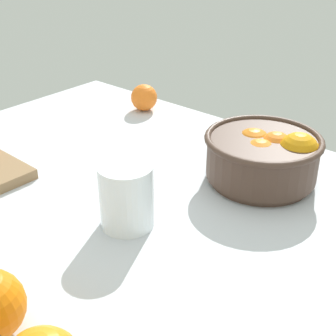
# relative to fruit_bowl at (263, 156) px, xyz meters

# --- Properties ---
(ground_plane) EXTENTS (1.23, 0.83, 0.03)m
(ground_plane) POSITION_rel_fruit_bowl_xyz_m (-0.08, -0.21, -0.07)
(ground_plane) COLOR silver
(fruit_bowl) EXTENTS (0.22, 0.22, 0.11)m
(fruit_bowl) POSITION_rel_fruit_bowl_xyz_m (0.00, 0.00, 0.00)
(fruit_bowl) COLOR #473328
(fruit_bowl) RESTS_ON ground_plane
(juice_glass) EXTENTS (0.09, 0.09, 0.11)m
(juice_glass) POSITION_rel_fruit_bowl_xyz_m (-0.09, -0.26, -0.00)
(juice_glass) COLOR white
(juice_glass) RESTS_ON ground_plane
(loose_orange_2) EXTENTS (0.07, 0.07, 0.07)m
(loose_orange_2) POSITION_rel_fruit_bowl_xyz_m (-0.42, 0.13, -0.02)
(loose_orange_2) COLOR orange
(loose_orange_2) RESTS_ON ground_plane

